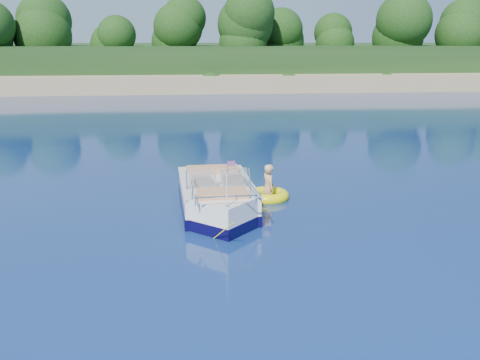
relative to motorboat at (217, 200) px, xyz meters
The scene contains 6 objects.
ground 2.03m from the motorboat, 45.63° to the right, with size 160.00×160.00×0.00m, color #0A1746.
shoreline 62.36m from the motorboat, 88.72° to the left, with size 170.00×59.00×6.00m.
treeline 39.95m from the motorboat, 87.92° to the left, with size 150.00×7.12×8.19m.
motorboat is the anchor object (origin of this frame).
tow_tube 1.96m from the motorboat, 35.18° to the left, with size 1.64×1.64×0.33m.
boy 1.92m from the motorboat, 34.12° to the left, with size 0.55×0.36×1.51m, color tan.
Camera 1 is at (-2.25, -12.59, 4.60)m, focal length 40.00 mm.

